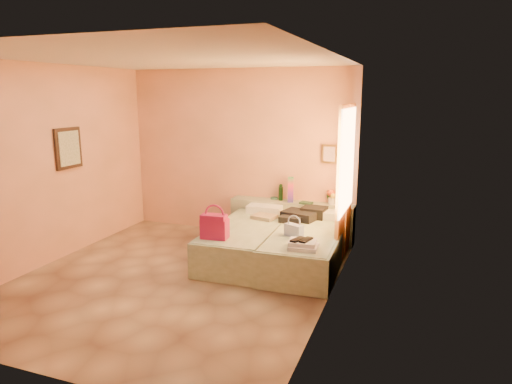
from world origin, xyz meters
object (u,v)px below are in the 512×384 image
water_bottle (281,193)px  magenta_handbag (215,226)px  flower_vase (332,196)px  bed_right (307,249)px  bed_left (247,242)px  green_book (306,203)px  headboard_ledge (291,221)px  blue_handbag (294,230)px  towel_stack (304,245)px

water_bottle → magenta_handbag: size_ratio=0.73×
flower_vase → magenta_handbag: 2.18m
bed_right → water_bottle: bearing=122.0°
bed_left → green_book: 1.24m
headboard_ledge → blue_handbag: bearing=-73.1°
bed_left → flower_vase: size_ratio=7.12×
bed_left → green_book: green_book is taller
water_bottle → magenta_handbag: (-0.36, -1.80, -0.11)m
green_book → blue_handbag: 1.27m
headboard_ledge → bed_left: headboard_ledge is taller
bed_left → water_bottle: water_bottle is taller
bed_right → towel_stack: 0.79m
magenta_handbag → blue_handbag: 1.07m
headboard_ledge → bed_left: size_ratio=1.02×
bed_right → water_bottle: size_ratio=7.75×
bed_left → flower_vase: flower_vase is taller
headboard_ledge → blue_handbag: 1.41m
flower_vase → blue_handbag: 1.41m
water_bottle → flower_vase: (0.85, 0.01, 0.01)m
headboard_ledge → flower_vase: flower_vase is taller
blue_handbag → towel_stack: blue_handbag is taller
bed_right → towel_stack: bearing=-81.9°
headboard_ledge → blue_handbag: blue_handbag is taller
flower_vase → magenta_handbag: size_ratio=0.80×
towel_stack → headboard_ledge: bearing=110.2°
blue_handbag → towel_stack: bearing=-37.2°
bed_right → magenta_handbag: size_ratio=5.68×
green_book → bed_left: bearing=-113.5°
water_bottle → green_book: (0.46, -0.10, -0.11)m
bed_right → flower_vase: (0.13, 1.10, 0.54)m
green_book → flower_vase: (0.39, 0.12, 0.12)m
bed_left → blue_handbag: 0.89m
bed_right → green_book: bearing=103.4°
blue_handbag → towel_stack: 0.51m
headboard_ledge → flower_vase: (0.65, 0.05, 0.47)m
magenta_handbag → blue_handbag: size_ratio=1.35×
headboard_ledge → water_bottle: size_ratio=7.95×
bed_left → blue_handbag: (0.78, -0.27, 0.33)m
blue_handbag → water_bottle: bearing=137.8°
water_bottle → bed_left: bearing=-99.1°
magenta_handbag → bed_left: bearing=69.8°
headboard_ledge → bed_right: 1.18m
green_book → blue_handbag: bearing=-74.1°
green_book → magenta_handbag: (-0.83, -1.69, -0.00)m
blue_handbag → flower_vase: bearing=103.5°
water_bottle → magenta_handbag: water_bottle is taller
green_book → towel_stack: bearing=-67.7°
headboard_ledge → bed_right: bearing=-63.4°
bed_right → water_bottle: water_bottle is taller
headboard_ledge → flower_vase: bearing=4.3°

